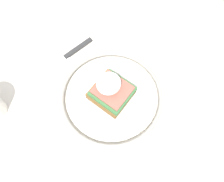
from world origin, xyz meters
TOP-DOWN VIEW (x-y plane):
  - ground_plane at (0.00, 0.00)m, footprint 6.00×6.00m
  - dining_table at (0.00, 0.00)m, footprint 0.88×0.84m
  - plate at (-0.01, -0.00)m, footprint 0.25×0.25m
  - sandwich at (-0.01, -0.00)m, footprint 0.09×0.08m
  - fork at (-0.16, 0.01)m, footprint 0.03×0.15m
  - knife at (0.16, -0.02)m, footprint 0.06×0.20m

SIDE VIEW (x-z plane):
  - ground_plane at x=0.00m, z-range 0.00..0.00m
  - dining_table at x=0.00m, z-range 0.24..0.96m
  - fork at x=-0.16m, z-range 0.72..0.73m
  - knife at x=0.16m, z-range 0.72..0.73m
  - plate at x=-0.01m, z-range 0.72..0.74m
  - sandwich at x=-0.01m, z-range 0.73..0.80m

